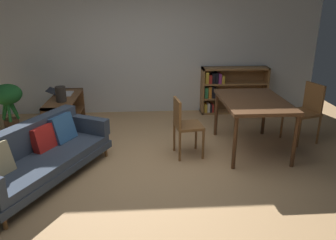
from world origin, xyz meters
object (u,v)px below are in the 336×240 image
object	(u,v)px
dining_chair_near	(306,109)
bookshelf	(229,89)
potted_floor_plant	(8,99)
dining_table	(253,105)
media_console	(65,114)
desk_speaker	(61,94)
dining_chair_far	(184,123)
fabric_couch	(37,154)
open_laptop	(61,93)

from	to	relation	value
dining_chair_near	bookshelf	distance (m)	1.80
potted_floor_plant	dining_table	xyz separation A→B (m)	(3.99, -1.05, 0.14)
bookshelf	media_console	bearing A→B (deg)	-165.41
desk_speaker	bookshelf	bearing A→B (deg)	19.21
bookshelf	dining_chair_far	bearing A→B (deg)	-119.82
media_console	bookshelf	size ratio (longest dim) A/B	0.97
media_console	desk_speaker	xyz separation A→B (m)	(0.03, -0.27, 0.44)
fabric_couch	dining_table	xyz separation A→B (m)	(2.97, 0.73, 0.37)
open_laptop	dining_table	distance (m)	3.35
desk_speaker	potted_floor_plant	bearing A→B (deg)	164.34
dining_table	fabric_couch	bearing A→B (deg)	-166.27
dining_table	dining_chair_far	bearing A→B (deg)	-172.04
dining_table	open_laptop	bearing A→B (deg)	158.31
potted_floor_plant	dining_chair_near	world-z (taller)	dining_chair_near
desk_speaker	dining_table	xyz separation A→B (m)	(3.00, -0.78, -0.00)
dining_chair_near	media_console	bearing A→B (deg)	169.36
fabric_couch	bookshelf	size ratio (longest dim) A/B	1.56
fabric_couch	dining_chair_near	bearing A→B (deg)	14.41
media_console	bookshelf	distance (m)	3.24
desk_speaker	fabric_couch	bearing A→B (deg)	-88.92
fabric_couch	media_console	size ratio (longest dim) A/B	1.61
potted_floor_plant	bookshelf	bearing A→B (deg)	11.12
dining_table	dining_chair_near	xyz separation A→B (m)	(0.98, 0.29, -0.18)
media_console	open_laptop	distance (m)	0.40
dining_chair_near	dining_chair_far	bearing A→B (deg)	-167.86
dining_table	dining_chair_near	bearing A→B (deg)	16.46
media_console	desk_speaker	size ratio (longest dim) A/B	5.14
fabric_couch	bookshelf	bearing A→B (deg)	40.03
media_console	dining_chair_near	distance (m)	4.09
open_laptop	dining_chair_far	distance (m)	2.49
fabric_couch	dining_table	world-z (taller)	dining_table
media_console	dining_table	distance (m)	3.23
media_console	potted_floor_plant	world-z (taller)	potted_floor_plant
fabric_couch	potted_floor_plant	distance (m)	2.06
desk_speaker	bookshelf	xyz separation A→B (m)	(3.10, 1.08, -0.25)
desk_speaker	dining_chair_far	world-z (taller)	dining_chair_far
desk_speaker	dining_table	size ratio (longest dim) A/B	0.19
media_console	bookshelf	world-z (taller)	bookshelf
fabric_couch	potted_floor_plant	size ratio (longest dim) A/B	2.49
desk_speaker	dining_table	distance (m)	3.10
potted_floor_plant	dining_chair_far	world-z (taller)	dining_chair_far
bookshelf	dining_chair_near	bearing A→B (deg)	-60.88
dining_chair_far	bookshelf	size ratio (longest dim) A/B	0.65
fabric_couch	open_laptop	world-z (taller)	fabric_couch
bookshelf	potted_floor_plant	bearing A→B (deg)	-168.88
open_laptop	bookshelf	world-z (taller)	bookshelf
dining_chair_near	bookshelf	size ratio (longest dim) A/B	0.71
desk_speaker	dining_chair_near	size ratio (longest dim) A/B	0.27
dining_chair_far	potted_floor_plant	bearing A→B (deg)	157.84
dining_chair_near	bookshelf	world-z (taller)	dining_chair_near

